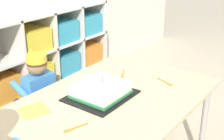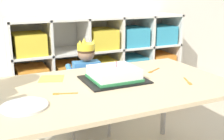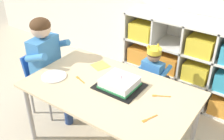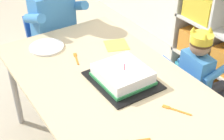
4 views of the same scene
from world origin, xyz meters
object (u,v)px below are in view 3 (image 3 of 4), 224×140
fork_by_napkin (160,96)px  fork_near_child_seat (149,119)px  activity_table (110,94)px  adult_helper_seated (50,58)px  paper_plate_stack (54,76)px  fork_beside_plate_stack (80,79)px  classroom_chair_adult_side (44,75)px  child_with_crown (155,71)px  birthday_cake_on_tray (120,83)px  classroom_chair_blue (148,88)px

fork_by_napkin → fork_near_child_seat: size_ratio=1.04×
activity_table → adult_helper_seated: size_ratio=1.33×
paper_plate_stack → adult_helper_seated: bearing=142.9°
fork_beside_plate_stack → fork_near_child_seat: 0.74m
classroom_chair_adult_side → fork_near_child_seat: size_ratio=5.16×
classroom_chair_adult_side → fork_near_child_seat: 1.34m
child_with_crown → adult_helper_seated: adult_helper_seated is taller
activity_table → fork_beside_plate_stack: fork_beside_plate_stack is taller
adult_helper_seated → paper_plate_stack: adult_helper_seated is taller
fork_near_child_seat → adult_helper_seated: bearing=102.4°
classroom_chair_adult_side → fork_by_napkin: 1.28m
activity_table → fork_beside_plate_stack: (-0.29, -0.04, 0.06)m
paper_plate_stack → fork_near_child_seat: paper_plate_stack is taller
child_with_crown → fork_by_napkin: size_ratio=5.95×
child_with_crown → fork_beside_plate_stack: bearing=67.9°
fork_by_napkin → fork_near_child_seat: bearing=-108.4°
birthday_cake_on_tray → paper_plate_stack: bearing=-159.8°
fork_beside_plate_stack → fork_near_child_seat: same height
birthday_cake_on_tray → fork_near_child_seat: birthday_cake_on_tray is taller
classroom_chair_adult_side → fork_by_napkin: bearing=-91.5°
adult_helper_seated → classroom_chair_adult_side: bearing=90.0°
birthday_cake_on_tray → fork_near_child_seat: bearing=-28.6°
activity_table → adult_helper_seated: bearing=175.5°
fork_by_napkin → fork_beside_plate_stack: 0.70m
adult_helper_seated → birthday_cake_on_tray: 0.81m
classroom_chair_blue → paper_plate_stack: paper_plate_stack is taller
classroom_chair_blue → paper_plate_stack: size_ratio=2.64×
classroom_chair_blue → adult_helper_seated: size_ratio=0.55×
fork_near_child_seat → activity_table: bearing=93.7°
classroom_chair_adult_side → child_with_crown: bearing=-62.7°
paper_plate_stack → fork_near_child_seat: bearing=-0.5°
fork_beside_plate_stack → child_with_crown: bearing=80.7°
classroom_chair_adult_side → fork_by_napkin: (1.26, 0.09, 0.21)m
classroom_chair_adult_side → paper_plate_stack: (0.37, -0.19, 0.21)m
child_with_crown → classroom_chair_adult_side: bearing=38.4°
adult_helper_seated → birthday_cake_on_tray: (0.81, 0.01, 0.02)m
birthday_cake_on_tray → classroom_chair_adult_side: bearing=-179.0°
classroom_chair_adult_side → fork_beside_plate_stack: (0.58, -0.09, 0.21)m
paper_plate_stack → birthday_cake_on_tray: bearing=20.2°
fork_by_napkin → paper_plate_stack: bearing=168.2°
child_with_crown → birthday_cake_on_tray: size_ratio=2.16×
adult_helper_seated → birthday_cake_on_tray: bearing=-95.4°
classroom_chair_blue → fork_near_child_seat: fork_near_child_seat is taller
classroom_chair_blue → adult_helper_seated: adult_helper_seated is taller
paper_plate_stack → fork_by_napkin: 0.93m
classroom_chair_adult_side → paper_plate_stack: 0.47m
classroom_chair_adult_side → paper_plate_stack: size_ratio=3.06×
child_with_crown → paper_plate_stack: bearing=59.6°
fork_beside_plate_stack → classroom_chair_adult_side: bearing=-170.6°
activity_table → paper_plate_stack: 0.52m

